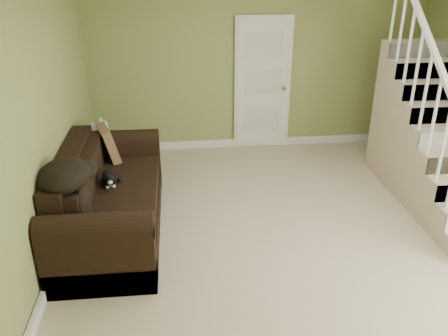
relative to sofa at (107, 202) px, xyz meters
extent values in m
cube|color=tan|center=(2.02, -0.41, -0.35)|extent=(5.00, 5.50, 0.01)
cube|color=#87914E|center=(2.02, 2.34, 0.95)|extent=(5.00, 0.04, 2.60)
cube|color=#87914E|center=(-0.48, -0.41, 0.95)|extent=(0.04, 5.50, 2.60)
cube|color=white|center=(2.02, 2.31, -0.29)|extent=(5.00, 0.04, 0.12)
cube|color=white|center=(-0.45, -0.41, -0.29)|extent=(0.04, 5.50, 0.12)
cube|color=white|center=(2.12, 2.30, 0.66)|extent=(0.86, 0.05, 2.02)
cube|color=white|center=(2.12, 2.28, 0.65)|extent=(0.78, 0.04, 1.96)
sphere|color=olive|center=(2.44, 2.24, 0.60)|extent=(0.07, 0.07, 0.07)
cylinder|color=white|center=(3.57, -0.34, 0.70)|extent=(0.04, 0.04, 0.90)
cylinder|color=white|center=(3.57, -0.07, 0.90)|extent=(0.04, 0.04, 0.90)
cube|color=tan|center=(4.02, 0.20, 0.15)|extent=(1.00, 0.27, 1.00)
cylinder|color=white|center=(3.57, 0.20, 1.10)|extent=(0.04, 0.04, 0.90)
cube|color=tan|center=(4.02, 0.47, 0.25)|extent=(1.00, 0.27, 1.20)
cylinder|color=white|center=(3.57, 0.47, 1.30)|extent=(0.04, 0.04, 0.90)
cube|color=tan|center=(4.02, 0.74, 0.35)|extent=(1.00, 0.27, 1.40)
cylinder|color=white|center=(3.57, 0.74, 1.50)|extent=(0.04, 0.04, 0.90)
cube|color=tan|center=(4.02, 1.01, 0.45)|extent=(1.00, 0.27, 1.60)
cylinder|color=white|center=(3.57, 1.01, 1.70)|extent=(0.04, 0.04, 0.90)
cube|color=tan|center=(4.02, 1.28, 0.55)|extent=(1.00, 0.27, 1.80)
cylinder|color=white|center=(3.57, 1.28, 1.90)|extent=(0.04, 0.04, 0.90)
cube|color=white|center=(3.57, 0.20, 1.55)|extent=(0.06, 2.46, 1.84)
cube|color=black|center=(0.05, 0.00, -0.22)|extent=(1.02, 2.35, 0.27)
cube|color=black|center=(0.16, 0.00, 0.03)|extent=(0.77, 1.78, 0.24)
cube|color=black|center=(0.05, -1.04, -0.02)|extent=(1.02, 0.27, 0.66)
cube|color=black|center=(0.05, 1.04, -0.02)|extent=(1.02, 0.27, 0.66)
cylinder|color=black|center=(0.05, -1.04, 0.31)|extent=(1.02, 0.27, 0.27)
cylinder|color=black|center=(0.05, 1.04, 0.31)|extent=(1.02, 0.27, 0.27)
cube|color=black|center=(-0.35, 0.00, 0.24)|extent=(0.21, 1.82, 0.67)
cube|color=black|center=(-0.18, 0.00, 0.32)|extent=(0.15, 1.75, 0.37)
cube|color=black|center=(-0.19, 1.22, -0.03)|extent=(0.61, 0.61, 0.64)
cylinder|color=silver|center=(-0.28, 1.16, 0.39)|extent=(0.06, 0.06, 0.20)
cylinder|color=#2D4DB2|center=(-0.28, 1.16, 0.39)|extent=(0.07, 0.07, 0.05)
cylinder|color=white|center=(-0.28, 1.16, 0.51)|extent=(0.03, 0.03, 0.03)
cylinder|color=silver|center=(-0.12, 1.20, 0.39)|extent=(0.06, 0.06, 0.20)
cylinder|color=#2D4DB2|center=(-0.12, 1.20, 0.39)|extent=(0.07, 0.07, 0.05)
cylinder|color=white|center=(-0.12, 1.20, 0.51)|extent=(0.03, 0.03, 0.03)
cylinder|color=silver|center=(-0.19, 1.33, 0.39)|extent=(0.06, 0.06, 0.20)
cylinder|color=#2D4DB2|center=(-0.19, 1.33, 0.39)|extent=(0.07, 0.07, 0.05)
cylinder|color=white|center=(-0.19, 1.33, 0.51)|extent=(0.03, 0.03, 0.03)
ellipsoid|color=black|center=(0.03, 0.13, 0.23)|extent=(0.22, 0.33, 0.16)
ellipsoid|color=white|center=(0.03, 0.06, 0.20)|extent=(0.11, 0.14, 0.08)
sphere|color=black|center=(0.03, -0.03, 0.29)|extent=(0.13, 0.13, 0.11)
ellipsoid|color=white|center=(0.03, -0.07, 0.27)|extent=(0.06, 0.05, 0.05)
cone|color=black|center=(0.00, -0.02, 0.34)|extent=(0.04, 0.05, 0.05)
cone|color=black|center=(0.06, -0.02, 0.34)|extent=(0.04, 0.05, 0.05)
cylinder|color=black|center=(0.11, 0.25, 0.17)|extent=(0.12, 0.22, 0.03)
ellipsoid|color=yellow|center=(0.13, -0.66, 0.17)|extent=(0.09, 0.18, 0.05)
cube|color=#523720|center=(-0.04, 0.85, 0.35)|extent=(0.33, 0.47, 0.44)
ellipsoid|color=black|center=(-0.27, -0.58, 0.61)|extent=(0.64, 0.74, 0.26)
camera|label=1|loc=(0.81, -4.67, 2.53)|focal=38.00mm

